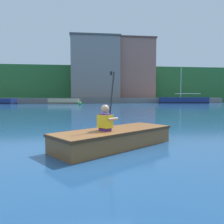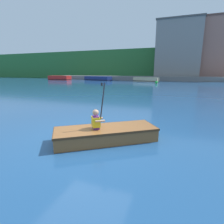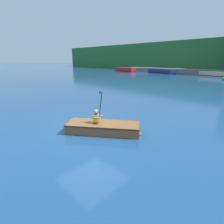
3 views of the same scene
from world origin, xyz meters
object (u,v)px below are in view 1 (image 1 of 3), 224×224
at_px(rowboat_foreground, 116,137).
at_px(channel_buoy, 80,103).
at_px(moored_boat_dock_west_inner, 183,100).
at_px(person_paddler, 105,119).
at_px(moored_boat_dock_center_near, 64,101).

xyz_separation_m(rowboat_foreground, channel_buoy, (-1.46, 24.52, -0.00)).
distance_m(moored_boat_dock_west_inner, person_paddler, 33.83).
distance_m(moored_boat_dock_center_near, rowboat_foreground, 30.03).
xyz_separation_m(person_paddler, channel_buoy, (-1.21, 24.70, -0.42)).
bearing_deg(rowboat_foreground, person_paddler, -144.26).
height_order(moored_boat_dock_center_near, person_paddler, person_paddler).
relative_size(moored_boat_dock_west_inner, person_paddler, 6.40).
relative_size(moored_boat_dock_west_inner, channel_buoy, 11.22).
xyz_separation_m(moored_boat_dock_west_inner, person_paddler, (-15.58, -30.03, 0.16)).
bearing_deg(person_paddler, moored_boat_dock_center_near, 97.14).
height_order(moored_boat_dock_center_near, channel_buoy, moored_boat_dock_center_near).
distance_m(moored_boat_dock_center_near, channel_buoy, 5.82).
xyz_separation_m(moored_boat_dock_center_near, rowboat_foreground, (4.00, -29.76, -0.16)).
bearing_deg(moored_boat_dock_west_inner, moored_boat_dock_center_near, -179.73).
relative_size(rowboat_foreground, person_paddler, 2.30).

